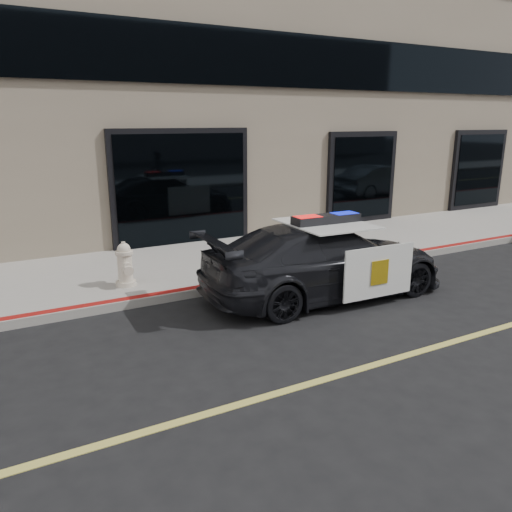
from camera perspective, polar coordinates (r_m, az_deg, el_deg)
name	(u,v)px	position (r m, az deg, el deg)	size (l,w,h in m)	color
ground	(431,348)	(7.40, 19.41, -9.93)	(120.00, 120.00, 0.00)	black
sidewalk_n	(252,256)	(11.31, -0.41, 0.02)	(60.00, 3.50, 0.15)	gray
building_n	(166,13)	(16.02, -10.30, 25.63)	(60.00, 7.00, 12.00)	#756856
police_car	(325,260)	(8.90, 7.88, -0.43)	(2.22, 4.61, 1.47)	black
fire_hydrant	(125,265)	(9.25, -14.74, -1.03)	(0.37, 0.51, 0.81)	beige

